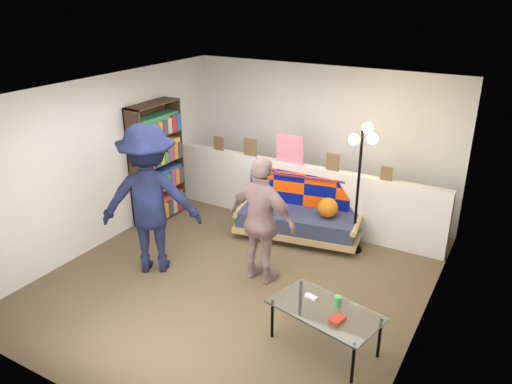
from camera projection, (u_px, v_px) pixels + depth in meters
ground at (241, 276)px, 6.51m from camera, size 5.00×5.00×0.00m
room_shell at (259, 144)px, 6.25m from camera, size 4.60×5.05×2.45m
half_wall_ledge at (301, 195)px, 7.76m from camera, size 4.45×0.15×1.00m
ledge_decor at (288, 152)px, 7.59m from camera, size 2.97×0.02×0.45m
futon_sofa at (301, 213)px, 7.45m from camera, size 1.95×1.15×0.79m
bookshelf at (157, 166)px, 7.85m from camera, size 0.31×0.94×1.89m
coffee_table at (326, 312)px, 5.08m from camera, size 1.22×0.84×0.58m
floor_lamp at (362, 163)px, 6.68m from camera, size 0.42×0.32×1.85m
person_left at (150, 199)px, 6.35m from camera, size 1.48×1.29×1.98m
person_right at (262, 221)px, 6.14m from camera, size 1.00×0.50×1.65m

